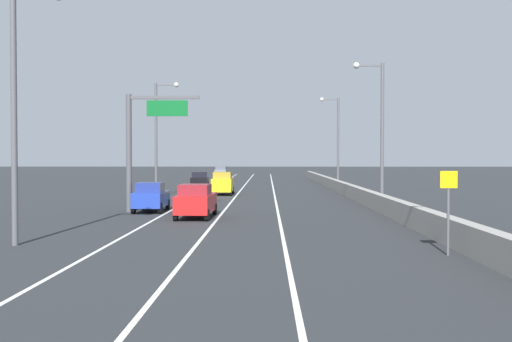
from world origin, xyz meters
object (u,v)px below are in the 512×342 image
object	(u,v)px
lamp_post_left_mid	(159,131)
speed_advisory_sign	(448,206)
lamp_post_right_third	(336,137)
car_red_3	(196,201)
lamp_post_left_near	(20,99)
car_blue_0	(151,197)
overhead_sign_gantry	(140,138)
car_gray_2	(221,173)
car_yellow_4	(223,183)
car_black_1	(200,180)
lamp_post_right_second	(379,124)

from	to	relation	value
lamp_post_left_mid	speed_advisory_sign	bearing A→B (deg)	-62.98
lamp_post_right_third	car_red_3	xyz separation A→B (m)	(-11.63, -31.52, -4.81)
lamp_post_left_near	car_blue_0	size ratio (longest dim) A/B	2.49
speed_advisory_sign	lamp_post_right_third	world-z (taller)	lamp_post_right_third
lamp_post_right_third	car_red_3	world-z (taller)	lamp_post_right_third
overhead_sign_gantry	speed_advisory_sign	world-z (taller)	overhead_sign_gantry
speed_advisory_sign	lamp_post_right_third	size ratio (longest dim) A/B	0.30
car_gray_2	car_yellow_4	distance (m)	40.36
overhead_sign_gantry	car_yellow_4	distance (m)	18.53
car_blue_0	car_gray_2	xyz separation A→B (m)	(0.07, 57.68, 0.12)
lamp_post_left_mid	car_blue_0	xyz separation A→B (m)	(2.06, -14.23, -4.84)
speed_advisory_sign	car_gray_2	size ratio (longest dim) A/B	0.69
lamp_post_right_third	lamp_post_left_near	world-z (taller)	same
lamp_post_left_mid	car_black_1	bearing A→B (deg)	82.52
speed_advisory_sign	lamp_post_left_mid	world-z (taller)	lamp_post_left_mid
lamp_post_right_third	car_gray_2	bearing A→B (deg)	116.40
lamp_post_right_second	lamp_post_left_mid	bearing A→B (deg)	147.81
lamp_post_left_near	car_black_1	bearing A→B (deg)	87.22
overhead_sign_gantry	lamp_post_right_third	size ratio (longest dim) A/B	0.75
lamp_post_right_third	car_blue_0	world-z (taller)	lamp_post_right_third
car_red_3	car_blue_0	bearing A→B (deg)	130.75
speed_advisory_sign	lamp_post_right_second	size ratio (longest dim) A/B	0.30
lamp_post_left_near	car_gray_2	bearing A→B (deg)	88.17
lamp_post_right_second	car_black_1	distance (m)	30.15
overhead_sign_gantry	car_red_3	xyz separation A→B (m)	(3.97, -3.62, -3.75)
lamp_post_left_mid	car_black_1	size ratio (longest dim) A/B	2.40
car_gray_2	car_black_1	bearing A→B (deg)	-90.40
car_gray_2	overhead_sign_gantry	bearing A→B (deg)	-90.67
lamp_post_right_third	car_red_3	size ratio (longest dim) A/B	2.12
lamp_post_right_third	lamp_post_left_near	bearing A→B (deg)	-112.09
lamp_post_left_mid	car_black_1	distance (m)	15.57
speed_advisory_sign	lamp_post_right_second	world-z (taller)	lamp_post_right_second
lamp_post_right_second	car_yellow_4	xyz separation A→B (m)	(-11.86, 14.07, -4.72)
speed_advisory_sign	lamp_post_left_mid	size ratio (longest dim) A/B	0.30
lamp_post_left_near	car_black_1	world-z (taller)	lamp_post_left_near
lamp_post_left_mid	car_yellow_4	distance (m)	7.84
overhead_sign_gantry	car_gray_2	bearing A→B (deg)	89.33
car_blue_0	lamp_post_left_mid	bearing A→B (deg)	98.23
lamp_post_right_third	speed_advisory_sign	bearing A→B (deg)	-91.44
car_gray_2	car_yellow_4	world-z (taller)	car_yellow_4
lamp_post_right_second	lamp_post_left_near	xyz separation A→B (m)	(-17.43, -18.24, 0.00)
lamp_post_left_near	overhead_sign_gantry	bearing A→B (deg)	83.58
speed_advisory_sign	car_red_3	size ratio (longest dim) A/B	0.63
overhead_sign_gantry	car_yellow_4	xyz separation A→B (m)	(3.93, 17.73, -3.67)
overhead_sign_gantry	car_gray_2	size ratio (longest dim) A/B	1.72
car_blue_0	car_yellow_4	distance (m)	17.76
overhead_sign_gantry	car_yellow_4	world-z (taller)	overhead_sign_gantry
car_black_1	lamp_post_right_third	bearing A→B (deg)	-4.86
overhead_sign_gantry	lamp_post_left_mid	world-z (taller)	lamp_post_left_mid
car_red_3	lamp_post_left_mid	bearing A→B (deg)	106.63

